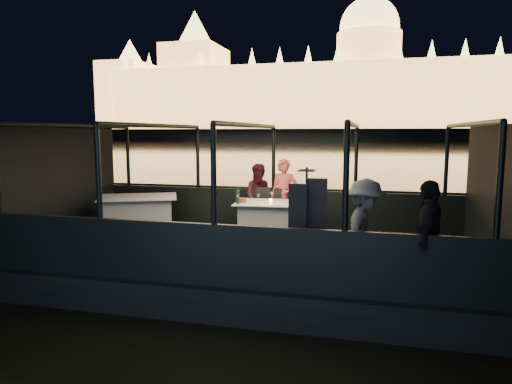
% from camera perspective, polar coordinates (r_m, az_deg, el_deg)
% --- Properties ---
extents(river_water, '(500.00, 500.00, 0.00)m').
position_cam_1_polar(river_water, '(88.00, 12.82, 5.49)').
color(river_water, black).
rests_on(river_water, ground).
extents(boat_hull, '(8.60, 4.40, 1.00)m').
position_cam_1_polar(boat_hull, '(8.63, -0.66, -10.59)').
color(boat_hull, black).
rests_on(boat_hull, river_water).
extents(boat_deck, '(8.00, 4.00, 0.04)m').
position_cam_1_polar(boat_deck, '(8.50, -0.66, -7.51)').
color(boat_deck, black).
rests_on(boat_deck, boat_hull).
extents(gunwale_port, '(8.00, 0.08, 0.90)m').
position_cam_1_polar(gunwale_port, '(10.30, 2.18, -2.20)').
color(gunwale_port, black).
rests_on(gunwale_port, boat_deck).
extents(gunwale_starboard, '(8.00, 0.08, 0.90)m').
position_cam_1_polar(gunwale_starboard, '(6.53, -5.20, -7.88)').
color(gunwale_starboard, black).
rests_on(gunwale_starboard, boat_deck).
extents(cabin_glass_port, '(8.00, 0.02, 1.40)m').
position_cam_1_polar(cabin_glass_port, '(10.17, 2.21, 4.20)').
color(cabin_glass_port, '#99B2B2').
rests_on(cabin_glass_port, gunwale_port).
extents(cabin_glass_starboard, '(8.00, 0.02, 1.40)m').
position_cam_1_polar(cabin_glass_starboard, '(6.32, -5.32, 2.22)').
color(cabin_glass_starboard, '#99B2B2').
rests_on(cabin_glass_starboard, gunwale_starboard).
extents(cabin_roof_glass, '(8.00, 4.00, 0.02)m').
position_cam_1_polar(cabin_roof_glass, '(8.21, -0.69, 8.33)').
color(cabin_roof_glass, '#99B2B2').
rests_on(cabin_roof_glass, boat_deck).
extents(end_wall_fore, '(0.02, 4.00, 2.30)m').
position_cam_1_polar(end_wall_fore, '(10.06, -23.28, 1.00)').
color(end_wall_fore, black).
rests_on(end_wall_fore, boat_deck).
extents(end_wall_aft, '(0.02, 4.00, 2.30)m').
position_cam_1_polar(end_wall_aft, '(8.23, 27.37, -0.54)').
color(end_wall_aft, black).
rests_on(end_wall_aft, boat_deck).
extents(canopy_ribs, '(8.00, 4.00, 2.30)m').
position_cam_1_polar(canopy_ribs, '(8.27, -0.68, 0.34)').
color(canopy_ribs, black).
rests_on(canopy_ribs, boat_deck).
extents(embankment, '(400.00, 140.00, 6.00)m').
position_cam_1_polar(embankment, '(217.95, 13.68, 6.76)').
color(embankment, '#423D33').
rests_on(embankment, ground).
extents(parliament_building, '(220.00, 32.00, 60.00)m').
position_cam_1_polar(parliament_building, '(184.83, 13.85, 15.39)').
color(parliament_building, '#F2D18C').
rests_on(parliament_building, embankment).
extents(dining_table_central, '(1.54, 1.18, 0.77)m').
position_cam_1_polar(dining_table_central, '(9.34, 1.93, -3.60)').
color(dining_table_central, white).
rests_on(dining_table_central, boat_deck).
extents(dining_table_aft, '(1.91, 1.70, 0.84)m').
position_cam_1_polar(dining_table_aft, '(10.00, -14.42, -3.10)').
color(dining_table_aft, silver).
rests_on(dining_table_aft, boat_deck).
extents(chair_port_left, '(0.52, 0.52, 0.98)m').
position_cam_1_polar(chair_port_left, '(9.85, 0.31, -2.64)').
color(chair_port_left, black).
rests_on(chair_port_left, boat_deck).
extents(chair_port_right, '(0.52, 0.52, 0.96)m').
position_cam_1_polar(chair_port_right, '(9.74, 3.30, -2.76)').
color(chair_port_right, black).
rests_on(chair_port_right, boat_deck).
extents(coat_stand, '(0.49, 0.40, 1.68)m').
position_cam_1_polar(coat_stand, '(6.67, 6.28, -3.60)').
color(coat_stand, black).
rests_on(coat_stand, boat_deck).
extents(person_woman_coral, '(0.62, 0.44, 1.61)m').
position_cam_1_polar(person_woman_coral, '(9.95, 3.54, -0.80)').
color(person_woman_coral, '#E45653').
rests_on(person_woman_coral, boat_deck).
extents(person_man_maroon, '(0.80, 0.67, 1.49)m').
position_cam_1_polar(person_man_maroon, '(10.07, 0.52, -0.69)').
color(person_man_maroon, '#3A1018').
rests_on(person_man_maroon, boat_deck).
extents(passenger_stripe, '(0.71, 1.07, 1.55)m').
position_cam_1_polar(passenger_stripe, '(6.57, 13.42, -4.37)').
color(passenger_stripe, white).
rests_on(passenger_stripe, boat_deck).
extents(passenger_dark, '(0.62, 0.99, 1.57)m').
position_cam_1_polar(passenger_dark, '(6.42, 20.75, -4.92)').
color(passenger_dark, black).
rests_on(passenger_dark, boat_deck).
extents(wine_bottle, '(0.08, 0.08, 0.33)m').
position_cam_1_polar(wine_bottle, '(9.03, -2.31, -0.58)').
color(wine_bottle, '#133618').
rests_on(wine_bottle, dining_table_central).
extents(bread_basket, '(0.24, 0.24, 0.09)m').
position_cam_1_polar(bread_basket, '(9.27, -1.88, -1.05)').
color(bread_basket, brown).
rests_on(bread_basket, dining_table_central).
extents(amber_candle, '(0.07, 0.07, 0.09)m').
position_cam_1_polar(amber_candle, '(9.07, 1.86, -1.24)').
color(amber_candle, '#FF883F').
rests_on(amber_candle, dining_table_central).
extents(plate_near, '(0.29, 0.29, 0.01)m').
position_cam_1_polar(plate_near, '(8.93, 2.60, -1.59)').
color(plate_near, silver).
rests_on(plate_near, dining_table_central).
extents(plate_far, '(0.32, 0.32, 0.02)m').
position_cam_1_polar(plate_far, '(9.38, -0.83, -1.14)').
color(plate_far, white).
rests_on(plate_far, dining_table_central).
extents(wine_glass_white, '(0.08, 0.08, 0.21)m').
position_cam_1_polar(wine_glass_white, '(9.01, -2.36, -0.95)').
color(wine_glass_white, silver).
rests_on(wine_glass_white, dining_table_central).
extents(wine_glass_red, '(0.07, 0.07, 0.20)m').
position_cam_1_polar(wine_glass_red, '(9.25, 1.97, -0.73)').
color(wine_glass_red, white).
rests_on(wine_glass_red, dining_table_central).
extents(wine_glass_empty, '(0.09, 0.09, 0.21)m').
position_cam_1_polar(wine_glass_empty, '(8.90, 0.28, -1.04)').
color(wine_glass_empty, silver).
rests_on(wine_glass_empty, dining_table_central).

